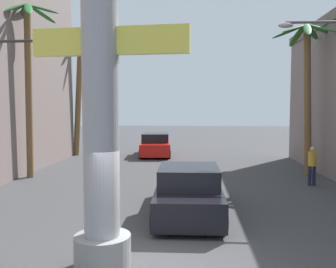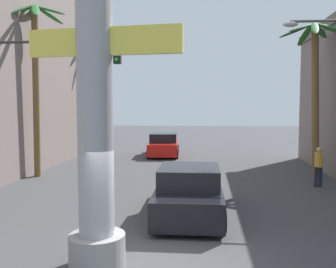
% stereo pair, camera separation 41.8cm
% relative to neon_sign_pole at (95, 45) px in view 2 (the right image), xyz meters
% --- Properties ---
extents(ground_plane, '(94.26, 94.26, 0.00)m').
position_rel_neon_sign_pole_xyz_m(ground_plane, '(1.17, 10.11, -4.66)').
color(ground_plane, '#424244').
extents(neon_sign_pole, '(3.65, 1.20, 9.81)m').
position_rel_neon_sign_pole_xyz_m(neon_sign_pole, '(0.00, 0.00, 0.00)').
color(neon_sign_pole, '#9E9EA3').
rests_on(neon_sign_pole, ground).
extents(traffic_light_mast, '(5.56, 0.32, 5.77)m').
position_rel_neon_sign_pole_xyz_m(traffic_light_mast, '(-3.71, 5.25, -0.54)').
color(traffic_light_mast, '#333333').
rests_on(traffic_light_mast, ground).
extents(car_lead, '(2.15, 5.13, 1.56)m').
position_rel_neon_sign_pole_xyz_m(car_lead, '(1.77, 4.12, -3.95)').
color(car_lead, black).
rests_on(car_lead, ground).
extents(car_far, '(2.32, 4.83, 1.56)m').
position_rel_neon_sign_pole_xyz_m(car_far, '(-0.63, 18.09, -3.92)').
color(car_far, black).
rests_on(car_far, ground).
extents(palm_tree_mid_left, '(3.19, 2.88, 8.22)m').
position_rel_neon_sign_pole_xyz_m(palm_tree_mid_left, '(-5.82, 9.70, 0.63)').
color(palm_tree_mid_left, brown).
rests_on(palm_tree_mid_left, ground).
extents(palm_tree_mid_right, '(3.21, 3.11, 7.43)m').
position_rel_neon_sign_pole_xyz_m(palm_tree_mid_right, '(7.47, 11.17, 0.23)').
color(palm_tree_mid_right, brown).
rests_on(palm_tree_mid_right, ground).
extents(palm_tree_far_left, '(2.89, 2.97, 7.94)m').
position_rel_neon_sign_pole_xyz_m(palm_tree_far_left, '(-5.97, 17.98, -0.01)').
color(palm_tree_far_left, brown).
rests_on(palm_tree_far_left, ground).
extents(pedestrian_mid_right, '(0.39, 0.39, 1.69)m').
position_rel_neon_sign_pole_xyz_m(pedestrian_mid_right, '(7.04, 8.67, -3.67)').
color(pedestrian_mid_right, '#1E233F').
rests_on(pedestrian_mid_right, ground).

